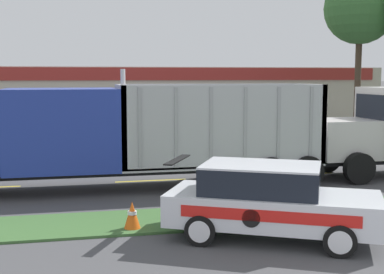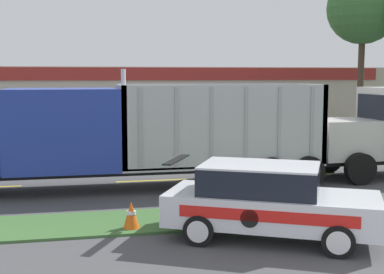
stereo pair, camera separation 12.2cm
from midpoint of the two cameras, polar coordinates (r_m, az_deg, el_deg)
name	(u,v)px [view 2 (the right image)]	position (r m, az deg, el deg)	size (l,w,h in m)	color
grass_verge	(216,217)	(13.39, 2.80, -8.52)	(120.00, 2.12, 0.06)	#3D6633
centre_line_4	(152,180)	(18.06, -4.11, -4.65)	(2.40, 0.14, 0.01)	yellow
centre_line_5	(302,174)	(19.53, 11.83, -3.92)	(2.40, 0.14, 0.01)	yellow
dump_truck_mid	(99,138)	(16.56, -9.74, -0.12)	(12.03, 2.63, 3.70)	black
rally_car	(268,200)	(11.69, 8.44, -6.71)	(4.84, 3.70, 1.66)	silver
traffic_cone	(131,216)	(12.35, -6.21, -8.41)	(0.51, 0.51, 0.67)	black
store_building_backdrop	(163,95)	(40.51, -2.97, 4.48)	(29.47, 12.10, 4.07)	#BCB29E
tree_behind_left	(363,1)	(33.08, 17.92, 13.63)	(4.13, 4.13, 10.47)	#473828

